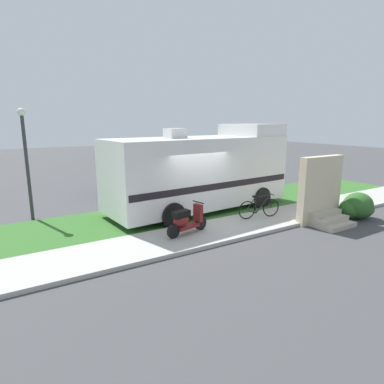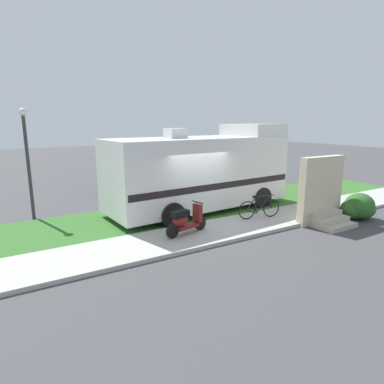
% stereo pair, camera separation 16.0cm
% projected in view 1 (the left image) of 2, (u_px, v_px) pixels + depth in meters
% --- Properties ---
extents(ground_plane, '(80.00, 80.00, 0.00)m').
position_uv_depth(ground_plane, '(200.00, 223.00, 11.78)').
color(ground_plane, '#424244').
extents(sidewalk, '(24.00, 2.00, 0.12)m').
position_uv_depth(sidewalk, '(220.00, 230.00, 10.77)').
color(sidewalk, '#ADAAA3').
rests_on(sidewalk, ground).
extents(grass_strip, '(24.00, 3.40, 0.08)m').
position_uv_depth(grass_strip, '(180.00, 212.00, 13.01)').
color(grass_strip, '#336628').
rests_on(grass_strip, ground).
extents(motorhome_rv, '(7.68, 3.08, 3.48)m').
position_uv_depth(motorhome_rv, '(201.00, 171.00, 13.07)').
color(motorhome_rv, silver).
rests_on(motorhome_rv, ground).
extents(scooter, '(1.58, 0.59, 0.97)m').
position_uv_depth(scooter, '(186.00, 220.00, 10.11)').
color(scooter, black).
rests_on(scooter, ground).
extents(bicycle, '(1.66, 0.54, 0.89)m').
position_uv_depth(bicycle, '(259.00, 208.00, 11.87)').
color(bicycle, black).
rests_on(bicycle, ground).
extents(pickup_truck_near, '(5.47, 2.26, 1.78)m').
position_uv_depth(pickup_truck_near, '(147.00, 174.00, 16.69)').
color(pickup_truck_near, '#1E478C').
rests_on(pickup_truck_near, ground).
extents(pickup_truck_far, '(5.25, 2.44, 1.84)m').
position_uv_depth(pickup_truck_far, '(192.00, 161.00, 21.82)').
color(pickup_truck_far, '#1E478C').
rests_on(pickup_truck_far, ground).
extents(porch_steps, '(2.00, 1.26, 2.40)m').
position_uv_depth(porch_steps, '(322.00, 197.00, 11.57)').
color(porch_steps, '#B2A893').
rests_on(porch_steps, ground).
extents(bush_by_porch, '(1.38, 1.03, 0.97)m').
position_uv_depth(bush_by_porch, '(357.00, 207.00, 12.16)').
color(bush_by_porch, '#2D6026').
rests_on(bush_by_porch, ground).
extents(bottle_green, '(0.07, 0.07, 0.27)m').
position_uv_depth(bottle_green, '(311.00, 208.00, 12.78)').
color(bottle_green, navy).
rests_on(bottle_green, ground).
extents(bottle_spare, '(0.07, 0.07, 0.22)m').
position_uv_depth(bottle_spare, '(309.00, 211.00, 12.50)').
color(bottle_spare, '#B2B2B7').
rests_on(bottle_spare, ground).
extents(street_lamp_post, '(0.28, 0.28, 4.06)m').
position_uv_depth(street_lamp_post, '(26.00, 153.00, 11.59)').
color(street_lamp_post, '#333338').
rests_on(street_lamp_post, ground).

